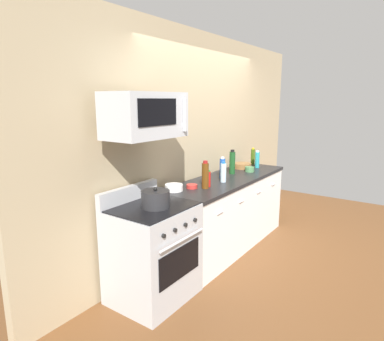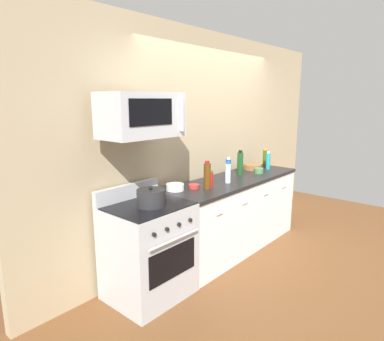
# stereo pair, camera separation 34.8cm
# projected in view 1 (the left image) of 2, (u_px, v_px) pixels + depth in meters

# --- Properties ---
(ground_plane) EXTENTS (6.28, 6.28, 0.00)m
(ground_plane) POSITION_uv_depth(u_px,v_px,m) (227.00, 245.00, 4.45)
(ground_plane) COLOR brown
(back_wall) EXTENTS (5.23, 0.10, 2.70)m
(back_wall) POSITION_uv_depth(u_px,v_px,m) (201.00, 141.00, 4.40)
(back_wall) COLOR tan
(back_wall) RESTS_ON ground_plane
(counter_unit) EXTENTS (2.14, 0.66, 0.92)m
(counter_unit) POSITION_uv_depth(u_px,v_px,m) (227.00, 212.00, 4.36)
(counter_unit) COLOR white
(counter_unit) RESTS_ON ground_plane
(range_oven) EXTENTS (0.76, 0.69, 1.07)m
(range_oven) POSITION_uv_depth(u_px,v_px,m) (153.00, 252.00, 3.20)
(range_oven) COLOR #B7BABF
(range_oven) RESTS_ON ground_plane
(microwave) EXTENTS (0.74, 0.44, 0.40)m
(microwave) POSITION_uv_depth(u_px,v_px,m) (145.00, 115.00, 2.96)
(microwave) COLOR #B7BABF
(bottle_dish_soap) EXTENTS (0.06, 0.06, 0.25)m
(bottle_dish_soap) POSITION_uv_depth(u_px,v_px,m) (257.00, 160.00, 4.85)
(bottle_dish_soap) COLOR teal
(bottle_dish_soap) RESTS_ON countertop_slab
(bottle_water_clear) EXTENTS (0.07, 0.07, 0.25)m
(bottle_water_clear) POSITION_uv_depth(u_px,v_px,m) (223.00, 172.00, 4.01)
(bottle_water_clear) COLOR silver
(bottle_water_clear) RESTS_ON countertop_slab
(bottle_wine_amber) EXTENTS (0.08, 0.08, 0.31)m
(bottle_wine_amber) POSITION_uv_depth(u_px,v_px,m) (205.00, 175.00, 3.71)
(bottle_wine_amber) COLOR #59330F
(bottle_wine_amber) RESTS_ON countertop_slab
(bottle_hot_sauce_red) EXTENTS (0.05, 0.05, 0.19)m
(bottle_hot_sauce_red) POSITION_uv_depth(u_px,v_px,m) (209.00, 179.00, 3.79)
(bottle_hot_sauce_red) COLOR #B21914
(bottle_hot_sauce_red) RESTS_ON countertop_slab
(bottle_olive_oil) EXTENTS (0.06, 0.06, 0.26)m
(bottle_olive_oil) POSITION_uv_depth(u_px,v_px,m) (253.00, 157.00, 5.09)
(bottle_olive_oil) COLOR #385114
(bottle_olive_oil) RESTS_ON countertop_slab
(bottle_wine_green) EXTENTS (0.08, 0.08, 0.32)m
(bottle_wine_green) POSITION_uv_depth(u_px,v_px,m) (232.00, 162.00, 4.45)
(bottle_wine_green) COLOR #19471E
(bottle_wine_green) RESTS_ON countertop_slab
(bottle_soda_blue) EXTENTS (0.07, 0.07, 0.27)m
(bottle_soda_blue) POSITION_uv_depth(u_px,v_px,m) (222.00, 168.00, 4.20)
(bottle_soda_blue) COLOR #1E4CA5
(bottle_soda_blue) RESTS_ON countertop_slab
(bowl_green_glaze) EXTENTS (0.13, 0.13, 0.07)m
(bowl_green_glaze) POSITION_uv_depth(u_px,v_px,m) (250.00, 169.00, 4.59)
(bowl_green_glaze) COLOR #477A4C
(bowl_green_glaze) RESTS_ON countertop_slab
(bowl_white_ceramic) EXTENTS (0.19, 0.19, 0.07)m
(bowl_white_ceramic) POSITION_uv_depth(u_px,v_px,m) (174.00, 187.00, 3.64)
(bowl_white_ceramic) COLOR white
(bowl_white_ceramic) RESTS_ON countertop_slab
(bowl_wooden_salad) EXTENTS (0.26, 0.26, 0.07)m
(bowl_wooden_salad) POSITION_uv_depth(u_px,v_px,m) (242.00, 166.00, 4.83)
(bowl_wooden_salad) COLOR brown
(bowl_wooden_salad) RESTS_ON countertop_slab
(bowl_red_small) EXTENTS (0.12, 0.12, 0.04)m
(bowl_red_small) POSITION_uv_depth(u_px,v_px,m) (192.00, 186.00, 3.74)
(bowl_red_small) COLOR #B72D28
(bowl_red_small) RESTS_ON countertop_slab
(stockpot) EXTENTS (0.26, 0.26, 0.19)m
(stockpot) POSITION_uv_depth(u_px,v_px,m) (156.00, 199.00, 3.06)
(stockpot) COLOR #262628
(stockpot) RESTS_ON range_oven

